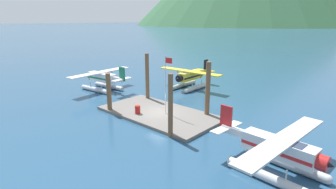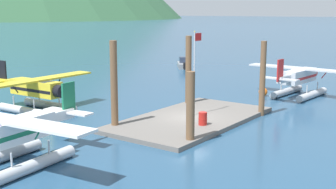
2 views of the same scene
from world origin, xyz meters
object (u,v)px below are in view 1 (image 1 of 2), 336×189
object	(u,v)px
seaplane_yellow_bow_left	(190,78)
seaplane_white_port_fwd	(102,80)
mooring_buoy	(265,146)
fuel_drum	(138,110)
seaplane_silver_stbd_aft	(278,153)
flagpole	(166,78)

from	to	relation	value
seaplane_yellow_bow_left	seaplane_white_port_fwd	world-z (taller)	same
mooring_buoy	seaplane_yellow_bow_left	world-z (taller)	seaplane_yellow_bow_left
fuel_drum	seaplane_yellow_bow_left	size ratio (longest dim) A/B	0.08
seaplane_yellow_bow_left	seaplane_silver_stbd_aft	xyz separation A→B (m)	(18.57, -14.58, 0.00)
flagpole	mooring_buoy	bearing A→B (deg)	-2.68
mooring_buoy	seaplane_silver_stbd_aft	size ratio (longest dim) A/B	0.08
flagpole	fuel_drum	size ratio (longest dim) A/B	7.02
mooring_buoy	seaplane_silver_stbd_aft	xyz separation A→B (m)	(1.93, -2.78, 1.17)
seaplane_silver_stbd_aft	seaplane_white_port_fwd	xyz separation A→B (m)	(-27.38, 5.08, 0.00)
fuel_drum	mooring_buoy	bearing A→B (deg)	6.68
mooring_buoy	seaplane_silver_stbd_aft	bearing A→B (deg)	-55.22
flagpole	seaplane_white_port_fwd	world-z (taller)	flagpole
fuel_drum	seaplane_yellow_bow_left	world-z (taller)	seaplane_yellow_bow_left
seaplane_white_port_fwd	fuel_drum	bearing A→B (deg)	-17.76
fuel_drum	seaplane_white_port_fwd	xyz separation A→B (m)	(-12.07, 3.86, 0.84)
flagpole	seaplane_yellow_bow_left	distance (m)	12.81
fuel_drum	seaplane_white_port_fwd	world-z (taller)	seaplane_white_port_fwd
flagpole	mooring_buoy	xyz separation A→B (m)	(11.12, -0.52, -3.72)
fuel_drum	mooring_buoy	distance (m)	13.47
fuel_drum	seaplane_yellow_bow_left	bearing A→B (deg)	103.72
fuel_drum	seaplane_yellow_bow_left	distance (m)	13.78
fuel_drum	seaplane_silver_stbd_aft	bearing A→B (deg)	-4.54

